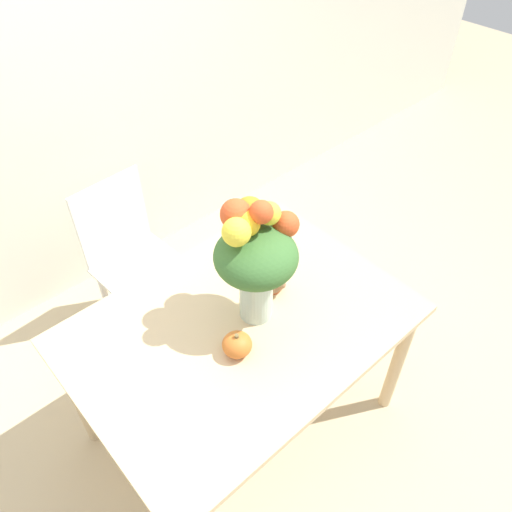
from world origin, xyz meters
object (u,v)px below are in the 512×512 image
Objects in this scene: pumpkin at (237,345)px; dining_chair_near_window at (134,260)px; turkey_figurine at (273,282)px; flower_vase at (255,255)px.

dining_chair_near_window is (0.09, 0.98, -0.33)m from pumpkin.
dining_chair_near_window is (-0.23, 0.83, -0.33)m from turkey_figurine.
flower_vase is 0.31m from turkey_figurine.
pumpkin reaches higher than turkey_figurine.
turkey_figurine is (0.14, 0.04, -0.27)m from flower_vase.
dining_chair_near_window is (-0.09, 0.88, -0.60)m from flower_vase.
flower_vase reaches higher than turkey_figurine.
pumpkin is 0.12× the size of dining_chair_near_window.
flower_vase is 0.59× the size of dining_chair_near_window.
turkey_figurine is at bearing 17.15° from flower_vase.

